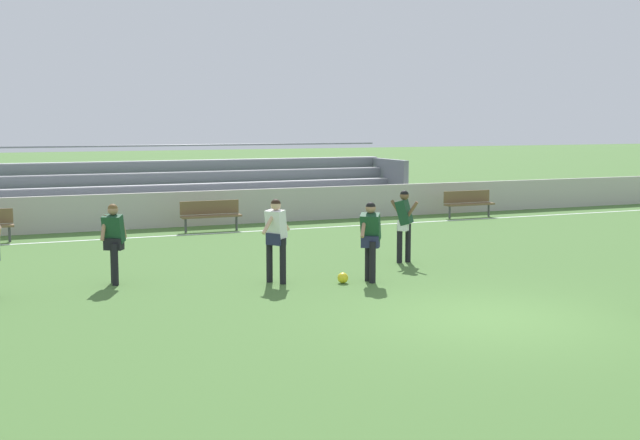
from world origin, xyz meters
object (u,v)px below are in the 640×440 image
object	(u,v)px
player_dark_pressing_high	(114,237)
soccer_ball	(343,278)
player_dark_dropping_back	(404,220)
bench_centre_sideline	(211,213)
bleacher_stand	(101,190)
player_dark_challenging	(370,235)
player_white_wide_right	(276,233)
bench_near_wall_gap	(468,201)

from	to	relation	value
player_dark_pressing_high	soccer_ball	bearing A→B (deg)	-21.83
player_dark_pressing_high	player_dark_dropping_back	bearing A→B (deg)	0.09
bench_centre_sideline	player_dark_pressing_high	distance (m)	8.22
bleacher_stand	soccer_ball	size ratio (longest dim) A/B	96.23
bench_centre_sideline	player_dark_challenging	distance (m)	9.02
bleacher_stand	soccer_ball	world-z (taller)	bleacher_stand
player_dark_pressing_high	soccer_ball	world-z (taller)	player_dark_pressing_high
player_dark_dropping_back	bleacher_stand	bearing A→B (deg)	116.19
player_dark_challenging	soccer_ball	world-z (taller)	player_dark_challenging
bench_centre_sideline	player_white_wide_right	xyz separation A→B (m)	(-0.96, -8.33, 0.48)
bench_near_wall_gap	player_white_wide_right	size ratio (longest dim) A/B	1.05
player_white_wide_right	player_dark_dropping_back	distance (m)	3.76
bleacher_stand	player_dark_dropping_back	xyz separation A→B (m)	(5.28, -10.73, -0.03)
bench_centre_sideline	player_dark_challenging	size ratio (longest dim) A/B	1.10
player_white_wide_right	player_dark_dropping_back	size ratio (longest dim) A/B	1.02
player_dark_dropping_back	player_dark_pressing_high	distance (m)	6.61
player_dark_pressing_high	player_dark_challenging	bearing A→B (deg)	-20.38
bleacher_stand	player_dark_dropping_back	bearing A→B (deg)	-63.81
player_dark_challenging	player_dark_pressing_high	bearing A→B (deg)	159.62
bench_near_wall_gap	bleacher_stand	bearing A→B (deg)	163.01
player_dark_dropping_back	player_dark_pressing_high	xyz separation A→B (m)	(-6.61, -0.01, -0.04)
bleacher_stand	bench_centre_sideline	size ratio (longest dim) A/B	11.76
bench_centre_sideline	soccer_ball	size ratio (longest dim) A/B	8.18
player_white_wide_right	player_dark_challenging	xyz separation A→B (m)	(1.81, -0.64, -0.05)
bench_near_wall_gap	player_dark_pressing_high	xyz separation A→B (m)	(-13.03, -7.17, 0.42)
bench_near_wall_gap	soccer_ball	size ratio (longest dim) A/B	8.18
player_white_wide_right	player_dark_pressing_high	size ratio (longest dim) A/B	1.05
bench_centre_sideline	player_dark_pressing_high	size ratio (longest dim) A/B	1.11
player_dark_challenging	player_white_wide_right	bearing A→B (deg)	160.50
bleacher_stand	player_white_wide_right	xyz separation A→B (m)	(1.70, -11.90, -0.00)
player_white_wide_right	player_dark_pressing_high	bearing A→B (deg)	159.09
player_dark_dropping_back	player_dark_pressing_high	size ratio (longest dim) A/B	1.03
bleacher_stand	bench_near_wall_gap	size ratio (longest dim) A/B	11.76
bench_near_wall_gap	soccer_ball	xyz separation A→B (m)	(-8.76, -8.88, -0.44)
player_dark_challenging	player_dark_pressing_high	size ratio (longest dim) A/B	1.01
bench_near_wall_gap	player_white_wide_right	xyz separation A→B (m)	(-9.99, -8.33, 0.48)
bench_centre_sideline	soccer_ball	xyz separation A→B (m)	(0.27, -8.88, -0.44)
player_dark_pressing_high	bench_near_wall_gap	bearing A→B (deg)	28.83
player_white_wide_right	player_dark_challenging	bearing A→B (deg)	-19.50
bench_centre_sideline	player_dark_dropping_back	size ratio (longest dim) A/B	1.07
bench_centre_sideline	player_white_wide_right	distance (m)	8.40
player_white_wide_right	bench_centre_sideline	bearing A→B (deg)	83.41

